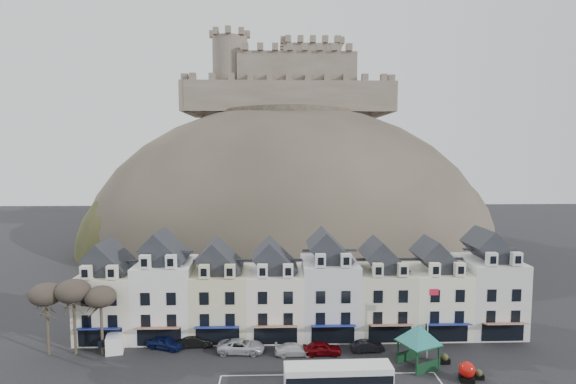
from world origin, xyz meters
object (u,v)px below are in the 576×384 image
at_px(car_black, 196,341).
at_px(car_white, 294,349).
at_px(bus_shelter, 419,334).
at_px(red_buoy, 467,371).
at_px(flagpole, 429,318).
at_px(car_silver, 241,346).
at_px(car_charcoal, 367,346).
at_px(car_maroon, 322,348).
at_px(white_van, 116,340).
at_px(car_navy, 165,342).
at_px(bus, 338,378).

relative_size(car_black, car_white, 0.92).
relative_size(bus_shelter, car_white, 1.50).
relative_size(bus_shelter, red_buoy, 3.37).
bearing_deg(flagpole, car_white, 175.13).
xyz_separation_m(bus_shelter, car_silver, (-19.09, 3.99, -2.85)).
distance_m(flagpole, car_white, 15.32).
xyz_separation_m(flagpole, car_white, (-14.74, 1.26, -3.99)).
height_order(bus_shelter, car_charcoal, bus_shelter).
bearing_deg(car_maroon, white_van, 83.80).
height_order(white_van, car_black, white_van).
relative_size(bus_shelter, car_charcoal, 1.76).
bearing_deg(car_black, red_buoy, -110.28).
xyz_separation_m(car_navy, car_silver, (8.89, -1.29, -0.01)).
relative_size(white_van, car_maroon, 1.05).
relative_size(bus, white_van, 2.24).
distance_m(bus, bus_shelter, 10.80).
relative_size(bus, bus_shelter, 1.54).
xyz_separation_m(bus, flagpole, (11.01, 7.00, 3.05)).
xyz_separation_m(white_van, car_charcoal, (29.12, -1.80, -0.35)).
distance_m(car_maroon, car_charcoal, 5.34).
height_order(bus, white_van, bus).
height_order(bus_shelter, white_van, bus_shelter).
relative_size(red_buoy, car_maroon, 0.45).
relative_size(flagpole, car_white, 1.83).
distance_m(flagpole, car_black, 26.78).
bearing_deg(car_navy, car_charcoal, -73.45).
bearing_deg(car_charcoal, car_black, 81.12).
bearing_deg(car_white, red_buoy, -112.57).
height_order(bus, car_silver, bus).
distance_m(flagpole, car_navy, 30.12).
height_order(red_buoy, car_black, red_buoy).
relative_size(white_van, car_navy, 1.03).
bearing_deg(flagpole, car_black, 171.85).
relative_size(flagpole, car_charcoal, 2.15).
bearing_deg(car_navy, white_van, 107.19).
relative_size(red_buoy, car_navy, 0.45).
xyz_separation_m(white_van, car_maroon, (23.82, -2.43, -0.23)).
relative_size(red_buoy, car_black, 0.49).
height_order(white_van, car_silver, white_van).
distance_m(car_silver, car_maroon, 9.20).
bearing_deg(car_white, bus_shelter, -105.85).
height_order(flagpole, car_black, flagpole).
xyz_separation_m(car_maroon, car_charcoal, (5.30, 0.62, -0.12)).
relative_size(car_black, car_silver, 0.77).
bearing_deg(car_navy, bus_shelter, -80.47).
bearing_deg(car_charcoal, car_white, 90.76).
bearing_deg(car_maroon, car_white, 89.62).
xyz_separation_m(bus, white_van, (-24.44, 10.68, -0.61)).
xyz_separation_m(car_navy, car_maroon, (18.05, -2.12, -0.01)).
height_order(flagpole, car_charcoal, flagpole).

